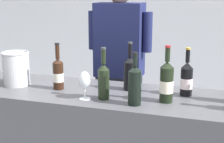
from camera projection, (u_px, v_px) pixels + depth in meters
The scene contains 10 objects.
wall_back at pixel (162, 4), 4.57m from camera, with size 8.00×0.10×2.80m, color silver.
wine_bottle_3 at pixel (130, 72), 2.29m from camera, with size 0.08×0.08×0.33m.
wine_bottle_5 at pixel (104, 80), 2.10m from camera, with size 0.07×0.07×0.33m.
wine_bottle_6 at pixel (167, 82), 2.04m from camera, with size 0.08×0.08×0.35m.
wine_bottle_7 at pixel (187, 79), 2.17m from camera, with size 0.08×0.08×0.32m.
wine_bottle_8 at pixel (58, 73), 2.31m from camera, with size 0.07×0.07×0.32m.
wine_bottle_9 at pixel (135, 84), 1.99m from camera, with size 0.08×0.08×0.32m.
wine_glass at pixel (84, 81), 2.09m from camera, with size 0.07×0.07×0.18m.
ice_bucket at pixel (16, 68), 2.41m from camera, with size 0.20×0.20×0.24m.
person_server at pixel (119, 81), 2.92m from camera, with size 0.55×0.24×1.67m.
Camera 1 is at (0.78, -2.04, 1.59)m, focal length 53.84 mm.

